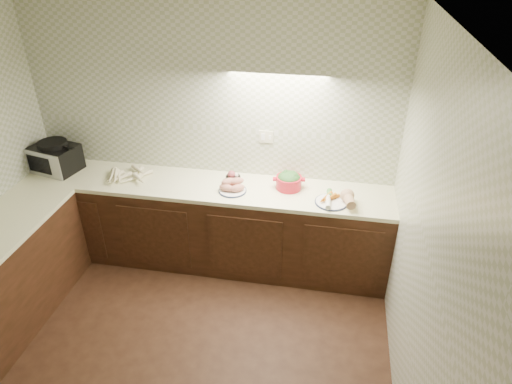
% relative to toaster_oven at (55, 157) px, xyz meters
% --- Properties ---
extents(room, '(3.60, 3.60, 2.60)m').
position_rel_toaster_oven_xyz_m(room, '(1.56, -1.53, 0.58)').
color(room, black).
rests_on(room, ground).
extents(counter, '(3.60, 3.60, 0.90)m').
position_rel_toaster_oven_xyz_m(counter, '(0.88, -0.85, -0.60)').
color(counter, black).
rests_on(counter, ground).
extents(toaster_oven, '(0.50, 0.43, 0.31)m').
position_rel_toaster_oven_xyz_m(toaster_oven, '(0.00, 0.00, 0.00)').
color(toaster_oven, black).
rests_on(toaster_oven, counter).
extents(parsnip_pile, '(0.48, 0.43, 0.09)m').
position_rel_toaster_oven_xyz_m(parsnip_pile, '(0.78, -0.02, -0.11)').
color(parsnip_pile, beige).
rests_on(parsnip_pile, counter).
extents(sweet_potato_plate, '(0.26, 0.26, 0.12)m').
position_rel_toaster_oven_xyz_m(sweet_potato_plate, '(1.85, -0.09, -0.10)').
color(sweet_potato_plate, '#141C39').
rests_on(sweet_potato_plate, counter).
extents(onion_bowl, '(0.14, 0.14, 0.11)m').
position_rel_toaster_oven_xyz_m(onion_bowl, '(1.81, 0.09, -0.11)').
color(onion_bowl, black).
rests_on(onion_bowl, counter).
extents(dutch_oven, '(0.31, 0.28, 0.17)m').
position_rel_toaster_oven_xyz_m(dutch_oven, '(2.37, 0.05, -0.06)').
color(dutch_oven, red).
rests_on(dutch_oven, counter).
extents(veg_plate, '(0.36, 0.32, 0.14)m').
position_rel_toaster_oven_xyz_m(veg_plate, '(2.84, -0.13, -0.10)').
color(veg_plate, '#141C39').
rests_on(veg_plate, counter).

